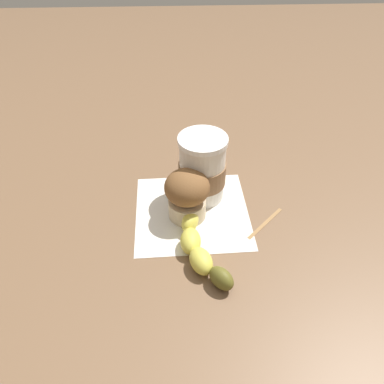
{
  "coord_description": "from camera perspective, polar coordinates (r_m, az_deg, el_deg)",
  "views": [
    {
      "loc": [
        0.54,
        -0.03,
        0.52
      ],
      "look_at": [
        0.0,
        0.0,
        0.05
      ],
      "focal_mm": 35.0,
      "sensor_mm": 36.0,
      "label": 1
    }
  ],
  "objects": [
    {
      "name": "banana",
      "position": [
        0.66,
        1.12,
        -8.76
      ],
      "size": [
        0.19,
        0.09,
        0.04
      ],
      "color": "#D6CC4C",
      "rests_on": "paper_napkin"
    },
    {
      "name": "muffin",
      "position": [
        0.71,
        -0.76,
        -0.23
      ],
      "size": [
        0.09,
        0.09,
        0.1
      ],
      "color": "beige",
      "rests_on": "paper_napkin"
    },
    {
      "name": "wooden_stirrer",
      "position": [
        0.75,
        11.1,
        -4.68
      ],
      "size": [
        0.08,
        0.08,
        0.0
      ],
      "primitive_type": "cube",
      "rotation": [
        0.0,
        0.0,
        2.35
      ],
      "color": "#9E7547",
      "rests_on": "ground_plane"
    },
    {
      "name": "ground_plane",
      "position": [
        0.76,
        0.0,
        -3.05
      ],
      "size": [
        3.0,
        3.0,
        0.0
      ],
      "primitive_type": "plane",
      "color": "brown"
    },
    {
      "name": "paper_napkin",
      "position": [
        0.76,
        0.0,
        -3.0
      ],
      "size": [
        0.23,
        0.23,
        0.0
      ],
      "primitive_type": "cube",
      "rotation": [
        0.0,
        0.0,
        0.03
      ],
      "color": "white",
      "rests_on": "ground_plane"
    },
    {
      "name": "coffee_cup",
      "position": [
        0.75,
        1.57,
        3.5
      ],
      "size": [
        0.1,
        0.1,
        0.14
      ],
      "color": "silver",
      "rests_on": "paper_napkin"
    }
  ]
}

